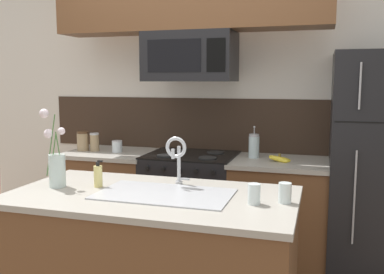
# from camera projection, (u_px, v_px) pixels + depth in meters

# --- Properties ---
(rear_partition) EXTENTS (5.20, 0.10, 2.60)m
(rear_partition) POSITION_uv_depth(u_px,v_px,m) (235.00, 108.00, 3.89)
(rear_partition) COLOR silver
(rear_partition) RESTS_ON ground
(splash_band) EXTENTS (3.02, 0.01, 0.48)m
(splash_band) POSITION_uv_depth(u_px,v_px,m) (201.00, 124.00, 3.95)
(splash_band) COLOR #332319
(splash_band) RESTS_ON rear_partition
(back_counter_left) EXTENTS (0.78, 0.65, 0.91)m
(back_counter_left) POSITION_uv_depth(u_px,v_px,m) (113.00, 200.00, 3.95)
(back_counter_left) COLOR brown
(back_counter_left) RESTS_ON ground
(back_counter_right) EXTENTS (0.78, 0.65, 0.91)m
(back_counter_right) POSITION_uv_depth(u_px,v_px,m) (279.00, 215.00, 3.51)
(back_counter_right) COLOR brown
(back_counter_right) RESTS_ON ground
(stove_range) EXTENTS (0.76, 0.64, 0.93)m
(stove_range) POSITION_uv_depth(u_px,v_px,m) (191.00, 206.00, 3.73)
(stove_range) COLOR black
(stove_range) RESTS_ON ground
(microwave) EXTENTS (0.74, 0.40, 0.40)m
(microwave) POSITION_uv_depth(u_px,v_px,m) (190.00, 57.00, 3.54)
(microwave) COLOR black
(storage_jar_tall) EXTENTS (0.11, 0.11, 0.18)m
(storage_jar_tall) POSITION_uv_depth(u_px,v_px,m) (83.00, 141.00, 3.93)
(storage_jar_tall) COLOR #997F5B
(storage_jar_tall) RESTS_ON back_counter_left
(storage_jar_medium) EXTENTS (0.08, 0.08, 0.17)m
(storage_jar_medium) POSITION_uv_depth(u_px,v_px,m) (95.00, 142.00, 3.91)
(storage_jar_medium) COLOR #997F5B
(storage_jar_medium) RESTS_ON back_counter_left
(storage_jar_short) EXTENTS (0.09, 0.09, 0.10)m
(storage_jar_short) POSITION_uv_depth(u_px,v_px,m) (117.00, 146.00, 3.85)
(storage_jar_short) COLOR silver
(storage_jar_short) RESTS_ON back_counter_left
(banana_bunch) EXTENTS (0.19, 0.12, 0.08)m
(banana_bunch) POSITION_uv_depth(u_px,v_px,m) (280.00, 159.00, 3.39)
(banana_bunch) COLOR yellow
(banana_bunch) RESTS_ON back_counter_right
(french_press) EXTENTS (0.09, 0.09, 0.27)m
(french_press) POSITION_uv_depth(u_px,v_px,m) (254.00, 146.00, 3.56)
(french_press) COLOR silver
(french_press) RESTS_ON back_counter_right
(island_counter) EXTENTS (1.64, 0.87, 0.91)m
(island_counter) POSITION_uv_depth(u_px,v_px,m) (152.00, 269.00, 2.50)
(island_counter) COLOR brown
(island_counter) RESTS_ON ground
(kitchen_sink) EXTENTS (0.76, 0.44, 0.16)m
(kitchen_sink) POSITION_uv_depth(u_px,v_px,m) (164.00, 206.00, 2.43)
(kitchen_sink) COLOR #ADAFB5
(kitchen_sink) RESTS_ON island_counter
(sink_faucet) EXTENTS (0.14, 0.14, 0.31)m
(sink_faucet) POSITION_uv_depth(u_px,v_px,m) (177.00, 154.00, 2.60)
(sink_faucet) COLOR #B7BABF
(sink_faucet) RESTS_ON island_counter
(dish_soap_bottle) EXTENTS (0.06, 0.05, 0.16)m
(dish_soap_bottle) POSITION_uv_depth(u_px,v_px,m) (98.00, 176.00, 2.59)
(dish_soap_bottle) COLOR #DBCC75
(dish_soap_bottle) RESTS_ON island_counter
(drinking_glass) EXTENTS (0.07, 0.07, 0.11)m
(drinking_glass) POSITION_uv_depth(u_px,v_px,m) (254.00, 194.00, 2.23)
(drinking_glass) COLOR silver
(drinking_glass) RESTS_ON island_counter
(spare_glass) EXTENTS (0.07, 0.07, 0.11)m
(spare_glass) POSITION_uv_depth(u_px,v_px,m) (285.00, 193.00, 2.25)
(spare_glass) COLOR silver
(spare_glass) RESTS_ON island_counter
(flower_vase) EXTENTS (0.16, 0.11, 0.47)m
(flower_vase) POSITION_uv_depth(u_px,v_px,m) (56.00, 166.00, 2.59)
(flower_vase) COLOR silver
(flower_vase) RESTS_ON island_counter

